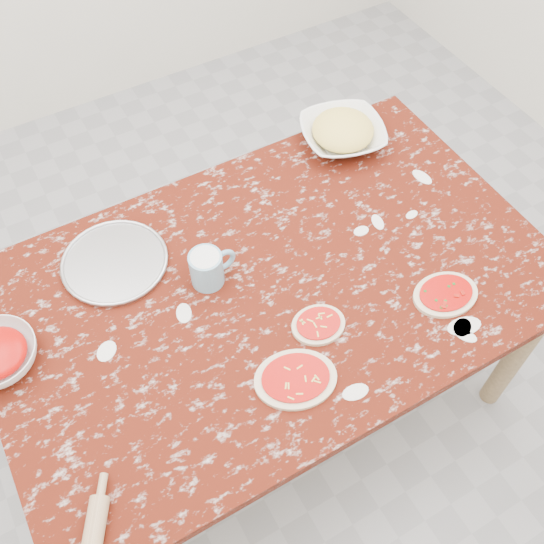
{
  "coord_description": "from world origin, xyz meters",
  "views": [
    {
      "loc": [
        -0.49,
        -0.87,
        2.19
      ],
      "look_at": [
        0.0,
        0.0,
        0.8
      ],
      "focal_mm": 40.43,
      "sensor_mm": 36.0,
      "label": 1
    }
  ],
  "objects_px": {
    "pizza_tray": "(115,263)",
    "cheese_bowl": "(342,134)",
    "flour_mug": "(208,268)",
    "worktable": "(272,298)"
  },
  "relations": [
    {
      "from": "pizza_tray",
      "to": "cheese_bowl",
      "type": "relative_size",
      "value": 1.1
    },
    {
      "from": "cheese_bowl",
      "to": "pizza_tray",
      "type": "bearing_deg",
      "value": -172.91
    },
    {
      "from": "pizza_tray",
      "to": "cheese_bowl",
      "type": "xyz_separation_m",
      "value": [
        0.86,
        0.11,
        0.03
      ]
    },
    {
      "from": "worktable",
      "to": "flour_mug",
      "type": "distance_m",
      "value": 0.23
    },
    {
      "from": "flour_mug",
      "to": "pizza_tray",
      "type": "bearing_deg",
      "value": 139.17
    },
    {
      "from": "worktable",
      "to": "flour_mug",
      "type": "relative_size",
      "value": 11.33
    },
    {
      "from": "worktable",
      "to": "pizza_tray",
      "type": "bearing_deg",
      "value": 142.34
    },
    {
      "from": "pizza_tray",
      "to": "flour_mug",
      "type": "height_order",
      "value": "flour_mug"
    },
    {
      "from": "worktable",
      "to": "flour_mug",
      "type": "xyz_separation_m",
      "value": [
        -0.15,
        0.1,
        0.14
      ]
    },
    {
      "from": "worktable",
      "to": "cheese_bowl",
      "type": "distance_m",
      "value": 0.64
    }
  ]
}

